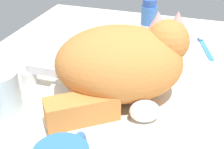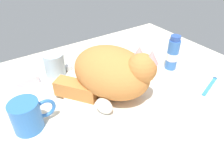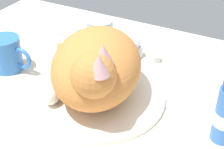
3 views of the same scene
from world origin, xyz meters
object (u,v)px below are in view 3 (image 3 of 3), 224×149
at_px(cat, 95,67).
at_px(coffee_mug, 7,54).
at_px(soap_bar, 66,33).
at_px(faucet, 134,51).
at_px(rinse_cup, 100,34).

xyz_separation_m(cat, coffee_mug, (-0.26, 0.01, -0.04)).
height_order(cat, soap_bar, cat).
distance_m(faucet, cat, 0.22).
bearing_deg(cat, soap_bar, 137.09).
bearing_deg(cat, faucet, 90.02).
bearing_deg(rinse_cup, soap_bar, -173.50).
height_order(cat, coffee_mug, cat).
distance_m(cat, rinse_cup, 0.24).
distance_m(coffee_mug, rinse_cup, 0.26).
distance_m(coffee_mug, soap_bar, 0.20).
bearing_deg(coffee_mug, soap_bar, 77.02).
height_order(faucet, rinse_cup, rinse_cup).
bearing_deg(faucet, cat, -89.98).
relative_size(coffee_mug, rinse_cup, 1.39).
bearing_deg(coffee_mug, cat, -1.72).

